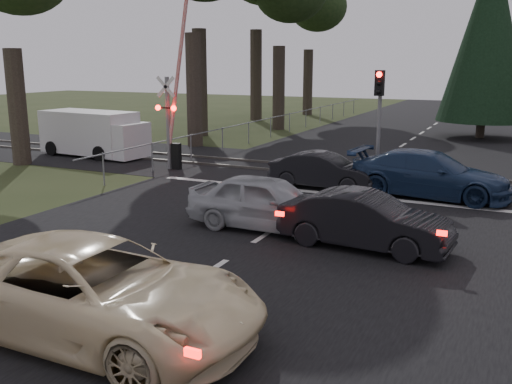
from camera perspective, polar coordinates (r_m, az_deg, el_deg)
The scene contains 16 objects.
ground at distance 12.34m, azimuth -4.74°, elevation -7.97°, with size 120.00×120.00×0.00m, color #2C3719.
road at distance 21.25m, azimuth 8.79°, elevation 0.84°, with size 14.00×100.00×0.01m, color black.
rail_corridor at distance 23.14m, azimuth 10.21°, elevation 1.77°, with size 120.00×8.00×0.01m, color black.
stop_line at distance 19.57m, azimuth 7.28°, elevation -0.14°, with size 13.00×0.35×0.00m, color silver.
rail_near at distance 22.38m, azimuth 9.67°, elevation 1.53°, with size 120.00×0.12×0.10m, color #59544C.
rail_far at distance 23.90m, azimuth 10.72°, elevation 2.20°, with size 120.00×0.12×0.10m, color #59544C.
crossing_signal at distance 23.81m, azimuth -8.34°, elevation 7.14°, with size 1.62×0.38×6.96m.
traffic_signal_center at distance 21.26m, azimuth 12.19°, elevation 8.34°, with size 0.32×0.48×4.10m.
conifer_tree at distance 36.08m, azimuth 22.25°, elevation 14.51°, with size 5.20×5.20×11.00m.
fence_left at distance 35.48m, azimuth 2.45°, elevation 5.77°, with size 0.10×36.00×1.20m, color slate, non-canonical shape.
cream_coupe at distance 9.68m, azimuth -15.76°, elevation -9.47°, with size 2.61×5.65×1.57m, color beige.
dark_hatchback at distance 13.89m, azimuth 10.86°, elevation -2.86°, with size 1.42×4.08×1.34m, color black.
silver_car at distance 15.16m, azimuth 1.07°, elevation -1.07°, with size 1.73×4.29×1.46m, color #A2A5A9.
blue_sedan at distance 19.70m, azimuth 16.97°, elevation 1.70°, with size 2.12×5.21×1.51m, color #192B4B.
dark_car_far at distance 20.27m, azimuth 6.82°, elevation 2.11°, with size 1.33×3.82×1.26m, color black.
white_van at distance 28.10m, azimuth -15.73°, elevation 5.63°, with size 5.56×2.46×2.11m.
Camera 1 is at (5.81, -9.97, 4.39)m, focal length 40.00 mm.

